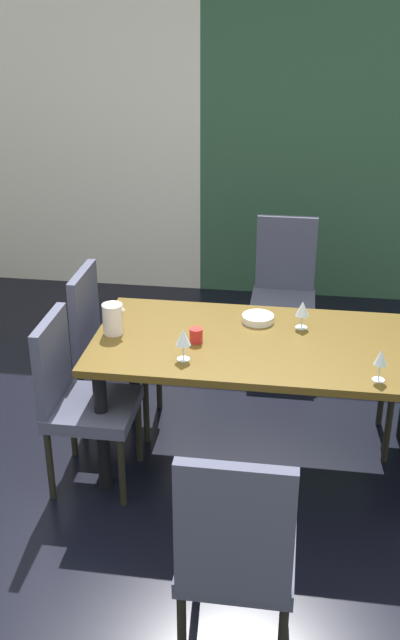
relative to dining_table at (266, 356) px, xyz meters
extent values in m
cube|color=black|center=(-0.59, -0.48, -0.68)|extent=(5.61, 6.12, 0.02)
cube|color=silver|center=(-2.06, 2.53, 0.61)|extent=(2.68, 0.10, 2.55)
cube|color=#2F523B|center=(0.75, 2.53, 0.61)|extent=(2.93, 0.10, 2.55)
cube|color=#574016|center=(0.00, 0.00, 0.07)|extent=(1.83, 0.91, 0.04)
cylinder|color=black|center=(-0.81, 0.36, -0.31)|extent=(0.07, 0.07, 0.72)
cylinder|color=black|center=(-0.81, -0.36, -0.31)|extent=(0.07, 0.07, 0.72)
cube|color=#45465C|center=(0.05, 1.23, -0.23)|extent=(0.44, 0.44, 0.07)
cube|color=#45465C|center=(0.05, 1.43, 0.05)|extent=(0.42, 0.05, 0.57)
cylinder|color=black|center=(0.24, 1.04, -0.47)|extent=(0.04, 0.04, 0.41)
cylinder|color=black|center=(-0.14, 1.04, -0.47)|extent=(0.04, 0.04, 0.41)
cylinder|color=black|center=(0.24, 1.42, -0.47)|extent=(0.04, 0.04, 0.41)
cylinder|color=black|center=(-0.14, 1.42, -0.47)|extent=(0.04, 0.04, 0.41)
cube|color=#45465C|center=(-0.88, 0.29, -0.23)|extent=(0.44, 0.44, 0.07)
cube|color=#45465C|center=(-1.08, 0.29, 0.04)|extent=(0.05, 0.42, 0.54)
cylinder|color=black|center=(-0.69, 0.48, -0.47)|extent=(0.04, 0.04, 0.41)
cylinder|color=black|center=(-0.69, 0.10, -0.47)|extent=(0.04, 0.04, 0.41)
cylinder|color=black|center=(-1.07, 0.48, -0.47)|extent=(0.04, 0.04, 0.41)
cylinder|color=black|center=(-1.07, 0.10, -0.47)|extent=(0.04, 0.04, 0.41)
cube|color=#45465C|center=(-0.88, -0.29, -0.23)|extent=(0.44, 0.44, 0.07)
cube|color=#45465C|center=(-1.08, -0.29, 0.02)|extent=(0.05, 0.42, 0.50)
cylinder|color=black|center=(-0.69, -0.10, -0.47)|extent=(0.04, 0.04, 0.41)
cylinder|color=black|center=(-0.69, -0.48, -0.47)|extent=(0.04, 0.04, 0.41)
cylinder|color=black|center=(-1.07, -0.10, -0.47)|extent=(0.04, 0.04, 0.41)
cylinder|color=black|center=(-1.07, -0.48, -0.47)|extent=(0.04, 0.04, 0.41)
cylinder|color=black|center=(0.69, 0.10, -0.47)|extent=(0.04, 0.04, 0.41)
cylinder|color=black|center=(0.69, 0.48, -0.47)|extent=(0.04, 0.04, 0.41)
cube|color=#45465C|center=(-0.03, -1.23, -0.23)|extent=(0.44, 0.44, 0.07)
cube|color=#45465C|center=(-0.03, -1.43, 0.05)|extent=(0.42, 0.05, 0.57)
cylinder|color=black|center=(-0.22, -1.04, -0.47)|extent=(0.04, 0.04, 0.41)
cylinder|color=black|center=(0.16, -1.04, -0.47)|extent=(0.04, 0.04, 0.41)
cylinder|color=black|center=(-0.22, -1.42, -0.47)|extent=(0.04, 0.04, 0.41)
cylinder|color=silver|center=(-0.40, -0.26, 0.09)|extent=(0.07, 0.07, 0.00)
cylinder|color=silver|center=(-0.40, -0.26, 0.13)|extent=(0.01, 0.01, 0.08)
cone|color=silver|center=(-0.40, -0.26, 0.21)|extent=(0.08, 0.08, 0.08)
cylinder|color=silver|center=(0.17, 0.19, 0.09)|extent=(0.07, 0.07, 0.00)
cylinder|color=silver|center=(0.17, 0.19, 0.12)|extent=(0.01, 0.01, 0.07)
cone|color=silver|center=(0.17, 0.19, 0.20)|extent=(0.07, 0.07, 0.08)
cylinder|color=silver|center=(0.54, -0.33, 0.09)|extent=(0.06, 0.06, 0.00)
cylinder|color=silver|center=(0.54, -0.33, 0.13)|extent=(0.01, 0.01, 0.08)
cone|color=silver|center=(0.54, -0.33, 0.21)|extent=(0.06, 0.06, 0.08)
cylinder|color=silver|center=(-0.07, 0.23, 0.11)|extent=(0.18, 0.18, 0.04)
cylinder|color=red|center=(-0.37, -0.06, 0.12)|extent=(0.07, 0.07, 0.08)
cylinder|color=white|center=(-0.82, -0.02, 0.17)|extent=(0.11, 0.11, 0.17)
cone|color=white|center=(-0.77, -0.02, 0.24)|extent=(0.04, 0.04, 0.03)
camera|label=1|loc=(0.13, -3.34, 1.76)|focal=40.00mm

